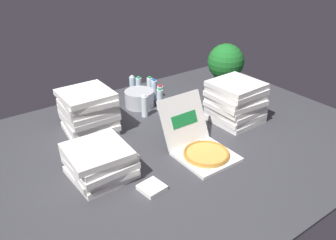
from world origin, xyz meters
The scene contains 15 objects.
ground_plane centered at (0.00, 0.00, -0.01)m, with size 3.20×2.40×0.02m, color #38383D.
open_pizza_box centered at (0.05, -0.26, 0.08)m, with size 0.39×0.56×0.39m.
pizza_stack_right_near centered at (-0.68, -0.07, 0.11)m, with size 0.43×0.42×0.23m.
pizza_stack_right_far centered at (-0.48, 0.54, 0.18)m, with size 0.44×0.45×0.36m.
pizza_stack_left_mid centered at (0.64, -0.04, 0.18)m, with size 0.42×0.43×0.36m.
ice_bucket centered at (0.12, 0.72, 0.08)m, with size 0.28×0.28×0.15m, color #B7BABF.
water_bottle_0 centered at (0.20, 0.98, 0.10)m, with size 0.06×0.06×0.21m.
water_bottle_1 centered at (0.29, 0.61, 0.10)m, with size 0.06×0.06×0.21m.
water_bottle_2 centered at (0.24, 0.54, 0.10)m, with size 0.06×0.06×0.21m.
water_bottle_3 centered at (0.04, 0.50, 0.10)m, with size 0.06×0.06×0.21m.
water_bottle_4 centered at (0.32, 0.77, 0.10)m, with size 0.06×0.06×0.21m.
water_bottle_5 centered at (0.23, 0.91, 0.10)m, with size 0.06×0.06×0.21m.
water_bottle_6 centered at (0.33, 0.85, 0.10)m, with size 0.06×0.06×0.21m.
potted_plant centered at (1.05, 0.52, 0.28)m, with size 0.37×0.37×0.50m.
napkin_pile centered at (-0.48, -0.41, 0.02)m, with size 0.15×0.15×0.03m, color white.
Camera 1 is at (-1.43, -1.90, 1.45)m, focal length 36.93 mm.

